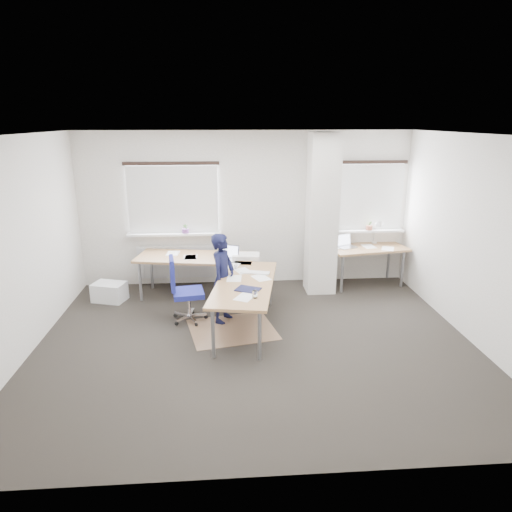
{
  "coord_description": "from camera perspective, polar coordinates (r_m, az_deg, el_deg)",
  "views": [
    {
      "loc": [
        -0.41,
        -5.73,
        2.98
      ],
      "look_at": [
        0.07,
        0.9,
        0.98
      ],
      "focal_mm": 32.0,
      "sensor_mm": 36.0,
      "label": 1
    }
  ],
  "objects": [
    {
      "name": "ground",
      "position": [
        6.47,
        -0.07,
        -10.69
      ],
      "size": [
        6.0,
        6.0,
        0.0
      ],
      "primitive_type": "plane",
      "color": "black",
      "rests_on": "ground"
    },
    {
      "name": "person",
      "position": [
        6.88,
        -4.17,
        -2.77
      ],
      "size": [
        0.51,
        0.59,
        1.38
      ],
      "primitive_type": "imported",
      "rotation": [
        0.0,
        0.0,
        1.13
      ],
      "color": "black",
      "rests_on": "ground"
    },
    {
      "name": "white_crate",
      "position": [
        8.18,
        -17.84,
        -4.29
      ],
      "size": [
        0.61,
        0.5,
        0.31
      ],
      "primitive_type": "cube",
      "rotation": [
        0.0,
        0.0,
        -0.29
      ],
      "color": "white",
      "rests_on": "ground"
    },
    {
      "name": "task_chair",
      "position": [
        7.07,
        -8.72,
        -5.87
      ],
      "size": [
        0.56,
        0.56,
        1.03
      ],
      "rotation": [
        0.0,
        0.0,
        0.15
      ],
      "color": "navy",
      "rests_on": "ground"
    },
    {
      "name": "desk_main",
      "position": [
        7.22,
        -4.39,
        -1.79
      ],
      "size": [
        2.4,
        2.98,
        0.96
      ],
      "rotation": [
        0.0,
        0.0,
        -0.17
      ],
      "color": "olive",
      "rests_on": "ground"
    },
    {
      "name": "desk_side",
      "position": [
        8.62,
        13.71,
        0.8
      ],
      "size": [
        1.5,
        0.93,
        1.22
      ],
      "rotation": [
        0.0,
        0.0,
        0.17
      ],
      "color": "olive",
      "rests_on": "ground"
    },
    {
      "name": "room_shell",
      "position": [
        6.33,
        1.28,
        5.5
      ],
      "size": [
        6.04,
        5.04,
        2.82
      ],
      "color": "beige",
      "rests_on": "ground"
    },
    {
      "name": "floor_mat",
      "position": [
        6.83,
        -2.98,
        -9.15
      ],
      "size": [
        1.4,
        1.26,
        0.01
      ],
      "primitive_type": "cube",
      "rotation": [
        0.0,
        0.0,
        0.21
      ],
      "color": "#8C694C",
      "rests_on": "ground"
    }
  ]
}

